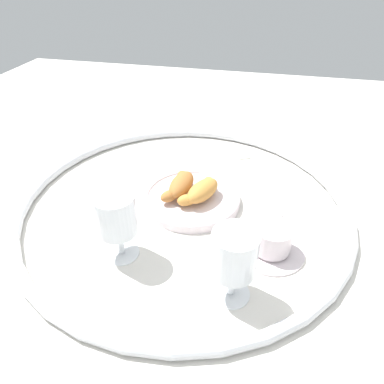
{
  "coord_description": "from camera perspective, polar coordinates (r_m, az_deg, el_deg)",
  "views": [
    {
      "loc": [
        -0.62,
        -0.16,
        0.5
      ],
      "look_at": [
        0.02,
        -0.01,
        0.03
      ],
      "focal_mm": 32.44,
      "sensor_mm": 36.0,
      "label": 1
    }
  ],
  "objects": [
    {
      "name": "ground_plane",
      "position": [
        0.82,
        -1.29,
        -2.28
      ],
      "size": [
        2.2,
        2.2,
        0.0
      ],
      "primitive_type": "plane",
      "color": "silver"
    },
    {
      "name": "table_chrome_rim",
      "position": [
        0.81,
        -1.31,
        -1.6
      ],
      "size": [
        0.76,
        0.76,
        0.02
      ],
      "primitive_type": "torus",
      "color": "silver",
      "rests_on": "ground_plane"
    },
    {
      "name": "pastry_plate",
      "position": [
        0.82,
        0.0,
        -1.04
      ],
      "size": [
        0.23,
        0.23,
        0.02
      ],
      "color": "silver",
      "rests_on": "ground_plane"
    },
    {
      "name": "croissant_large",
      "position": [
        0.79,
        1.58,
        0.21
      ],
      "size": [
        0.12,
        0.1,
        0.04
      ],
      "color": "#CC893D",
      "rests_on": "pastry_plate"
    },
    {
      "name": "croissant_small",
      "position": [
        0.81,
        -1.93,
        1.2
      ],
      "size": [
        0.14,
        0.07,
        0.04
      ],
      "color": "#AD6B33",
      "rests_on": "pastry_plate"
    },
    {
      "name": "coffee_cup_near",
      "position": [
        0.7,
        13.0,
        -7.84
      ],
      "size": [
        0.14,
        0.14,
        0.06
      ],
      "color": "silver",
      "rests_on": "ground_plane"
    },
    {
      "name": "juice_glass_left",
      "position": [
        0.65,
        -12.32,
        -4.11
      ],
      "size": [
        0.08,
        0.08,
        0.14
      ],
      "color": "white",
      "rests_on": "ground_plane"
    },
    {
      "name": "juice_glass_right",
      "position": [
        0.57,
        6.94,
        -10.36
      ],
      "size": [
        0.08,
        0.08,
        0.14
      ],
      "color": "white",
      "rests_on": "ground_plane"
    },
    {
      "name": "sugar_packet",
      "position": [
        1.03,
        8.37,
        6.21
      ],
      "size": [
        0.06,
        0.05,
        0.01
      ],
      "primitive_type": "cube",
      "rotation": [
        0.0,
        0.0,
        0.4
      ],
      "color": "white",
      "rests_on": "ground_plane"
    }
  ]
}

